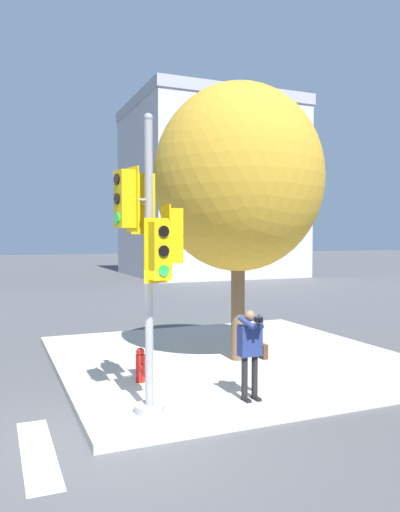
{
  "coord_description": "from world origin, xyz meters",
  "views": [
    {
      "loc": [
        -1.75,
        -7.3,
        3.02
      ],
      "look_at": [
        1.48,
        0.42,
        2.7
      ],
      "focal_mm": 35.0,
      "sensor_mm": 36.0,
      "label": 1
    }
  ],
  "objects_px": {
    "street_tree": "(238,178)",
    "traffic_signal_pole": "(150,243)",
    "fire_hydrant": "(140,365)",
    "person_photographer": "(251,347)"
  },
  "relations": [
    {
      "from": "street_tree",
      "to": "fire_hydrant",
      "type": "distance_m",
      "value": 4.76
    },
    {
      "from": "street_tree",
      "to": "traffic_signal_pole",
      "type": "bearing_deg",
      "value": -138.58
    },
    {
      "from": "street_tree",
      "to": "person_photographer",
      "type": "bearing_deg",
      "value": -112.43
    },
    {
      "from": "traffic_signal_pole",
      "to": "person_photographer",
      "type": "height_order",
      "value": "traffic_signal_pole"
    },
    {
      "from": "street_tree",
      "to": "fire_hydrant",
      "type": "relative_size",
      "value": 9.36
    },
    {
      "from": "fire_hydrant",
      "to": "traffic_signal_pole",
      "type": "bearing_deg",
      "value": -100.58
    },
    {
      "from": "person_photographer",
      "to": "fire_hydrant",
      "type": "relative_size",
      "value": 2.32
    },
    {
      "from": "person_photographer",
      "to": "street_tree",
      "type": "relative_size",
      "value": 0.25
    },
    {
      "from": "traffic_signal_pole",
      "to": "street_tree",
      "type": "height_order",
      "value": "street_tree"
    },
    {
      "from": "fire_hydrant",
      "to": "street_tree",
      "type": "bearing_deg",
      "value": 18.69
    }
  ]
}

